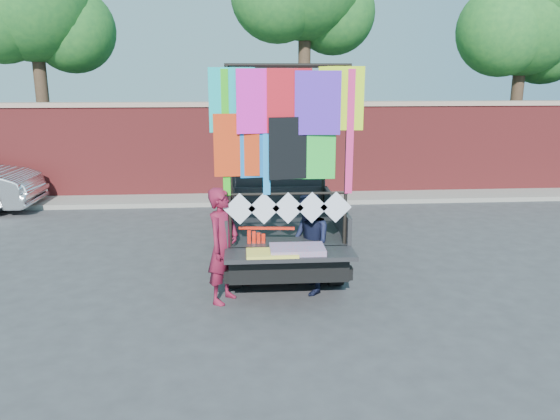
{
  "coord_description": "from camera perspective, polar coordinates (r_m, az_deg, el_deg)",
  "views": [
    {
      "loc": [
        -0.92,
        -8.1,
        3.37
      ],
      "look_at": [
        -0.3,
        0.16,
        1.29
      ],
      "focal_mm": 35.0,
      "sensor_mm": 36.0,
      "label": 1
    }
  ],
  "objects": [
    {
      "name": "man",
      "position": [
        8.49,
        3.02,
        -3.56
      ],
      "size": [
        0.73,
        0.87,
        1.59
      ],
      "primitive_type": "imported",
      "rotation": [
        0.0,
        0.0,
        -1.39
      ],
      "color": "#141933",
      "rests_on": "ground"
    },
    {
      "name": "brick_wall",
      "position": [
        15.26,
        -0.77,
        6.42
      ],
      "size": [
        30.0,
        0.45,
        2.61
      ],
      "color": "maroon",
      "rests_on": "ground"
    },
    {
      "name": "tree_left",
      "position": [
        17.23,
        -24.42,
        18.75
      ],
      "size": [
        4.2,
        3.3,
        7.05
      ],
      "color": "#38281C",
      "rests_on": "ground"
    },
    {
      "name": "curb",
      "position": [
        14.8,
        -0.58,
        1.2
      ],
      "size": [
        30.0,
        1.2,
        0.12
      ],
      "primitive_type": "cube",
      "color": "gray",
      "rests_on": "ground"
    },
    {
      "name": "pickup_truck",
      "position": [
        10.81,
        -0.45,
        0.84
      ],
      "size": [
        2.21,
        5.56,
        3.5
      ],
      "color": "black",
      "rests_on": "ground"
    },
    {
      "name": "tree_right",
      "position": [
        18.33,
        24.34,
        17.26
      ],
      "size": [
        4.2,
        3.3,
        6.62
      ],
      "color": "#38281C",
      "rests_on": "ground"
    },
    {
      "name": "streamer_bundle",
      "position": [
        8.26,
        -2.03,
        -3.09
      ],
      "size": [
        0.84,
        0.13,
        0.59
      ],
      "color": "red",
      "rests_on": "ground"
    },
    {
      "name": "ground",
      "position": [
        8.82,
        2.07,
        -8.35
      ],
      "size": [
        90.0,
        90.0,
        0.0
      ],
      "primitive_type": "plane",
      "color": "#38383A",
      "rests_on": "ground"
    },
    {
      "name": "woman",
      "position": [
        8.17,
        -5.98,
        -3.72
      ],
      "size": [
        0.67,
        0.76,
        1.76
      ],
      "primitive_type": "imported",
      "rotation": [
        0.0,
        0.0,
        1.07
      ],
      "color": "maroon",
      "rests_on": "ground"
    }
  ]
}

